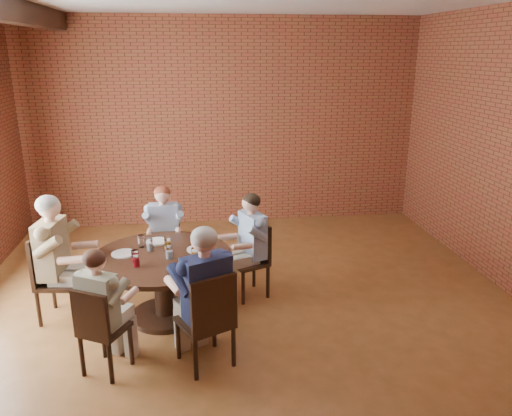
{
  "coord_description": "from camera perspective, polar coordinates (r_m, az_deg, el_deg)",
  "views": [
    {
      "loc": [
        -0.51,
        -4.8,
        2.85
      ],
      "look_at": [
        0.22,
        1.0,
        1.0
      ],
      "focal_mm": 35.0,
      "sensor_mm": 36.0,
      "label": 1
    }
  ],
  "objects": [
    {
      "name": "diner_a",
      "position": [
        5.92,
        -0.86,
        -4.41
      ],
      "size": [
        0.75,
        0.69,
        1.28
      ],
      "primitive_type": null,
      "rotation": [
        0.0,
        0.0,
        -1.17
      ],
      "color": "#3E68A1",
      "rests_on": "floor"
    },
    {
      "name": "diner_e",
      "position": [
        4.67,
        -5.98,
        -10.08
      ],
      "size": [
        0.8,
        0.86,
        1.38
      ],
      "primitive_type": null,
      "rotation": [
        0.0,
        0.0,
        3.58
      ],
      "color": "#161E40",
      "rests_on": "floor"
    },
    {
      "name": "chair_b",
      "position": [
        6.54,
        -10.33,
        -3.94
      ],
      "size": [
        0.4,
        0.4,
        0.89
      ],
      "rotation": [
        0.0,
        0.0,
        0.03
      ],
      "color": "black",
      "rests_on": "floor"
    },
    {
      "name": "chair_c",
      "position": [
        5.92,
        -22.26,
        -6.97
      ],
      "size": [
        0.52,
        0.52,
        0.98
      ],
      "rotation": [
        0.0,
        0.0,
        1.44
      ],
      "color": "black",
      "rests_on": "floor"
    },
    {
      "name": "glass_c",
      "position": [
        5.72,
        -13.0,
        -3.73
      ],
      "size": [
        0.07,
        0.07,
        0.14
      ],
      "primitive_type": "cylinder",
      "color": "white",
      "rests_on": "dining_table"
    },
    {
      "name": "diner_c",
      "position": [
        5.81,
        -21.58,
        -5.41
      ],
      "size": [
        0.78,
        0.66,
        1.41
      ],
      "primitive_type": null,
      "rotation": [
        0.0,
        0.0,
        1.44
      ],
      "color": "brown",
      "rests_on": "floor"
    },
    {
      "name": "plate_a",
      "position": [
        5.56,
        -6.57,
        -4.71
      ],
      "size": [
        0.26,
        0.26,
        0.01
      ],
      "primitive_type": "cylinder",
      "color": "white",
      "rests_on": "dining_table"
    },
    {
      "name": "chair_d",
      "position": [
        4.8,
        -17.48,
        -12.95
      ],
      "size": [
        0.5,
        0.5,
        0.87
      ],
      "rotation": [
        0.0,
        0.0,
        2.65
      ],
      "color": "black",
      "rests_on": "floor"
    },
    {
      "name": "floor",
      "position": [
        5.61,
        -1.01,
        -13.02
      ],
      "size": [
        7.0,
        7.0,
        0.0
      ],
      "primitive_type": "plane",
      "color": "brown",
      "rests_on": "ground"
    },
    {
      "name": "glass_d",
      "position": [
        5.6,
        -12.06,
        -4.11
      ],
      "size": [
        0.07,
        0.07,
        0.14
      ],
      "primitive_type": "cylinder",
      "color": "white",
      "rests_on": "dining_table"
    },
    {
      "name": "plate_b",
      "position": [
        5.85,
        -11.21,
        -3.77
      ],
      "size": [
        0.26,
        0.26,
        0.01
      ],
      "primitive_type": "cylinder",
      "color": "white",
      "rests_on": "dining_table"
    },
    {
      "name": "plate_c",
      "position": [
        5.6,
        -14.9,
        -5.05
      ],
      "size": [
        0.26,
        0.26,
        0.01
      ],
      "primitive_type": "cylinder",
      "color": "white",
      "rests_on": "dining_table"
    },
    {
      "name": "glass_a",
      "position": [
        5.42,
        -6.83,
        -4.61
      ],
      "size": [
        0.07,
        0.07,
        0.14
      ],
      "primitive_type": "cylinder",
      "color": "white",
      "rests_on": "dining_table"
    },
    {
      "name": "diner_b",
      "position": [
        6.42,
        -10.41,
        -3.04
      ],
      "size": [
        0.49,
        0.6,
        1.25
      ],
      "primitive_type": null,
      "rotation": [
        0.0,
        0.0,
        0.03
      ],
      "color": "#838FA7",
      "rests_on": "floor"
    },
    {
      "name": "diner_d",
      "position": [
        4.79,
        -17.11,
        -11.25
      ],
      "size": [
        0.67,
        0.71,
        1.22
      ],
      "primitive_type": null,
      "rotation": [
        0.0,
        0.0,
        2.65
      ],
      "color": "tan",
      "rests_on": "floor"
    },
    {
      "name": "dining_table",
      "position": [
        5.57,
        -10.56,
        -7.43
      ],
      "size": [
        1.51,
        1.51,
        0.75
      ],
      "color": "black",
      "rests_on": "floor"
    },
    {
      "name": "plate_d",
      "position": [
        5.15,
        -7.56,
        -6.62
      ],
      "size": [
        0.26,
        0.26,
        0.01
      ],
      "primitive_type": "cylinder",
      "color": "white",
      "rests_on": "dining_table"
    },
    {
      "name": "glass_b",
      "position": [
        5.61,
        -10.09,
        -3.98
      ],
      "size": [
        0.07,
        0.07,
        0.14
      ],
      "primitive_type": "cylinder",
      "color": "white",
      "rests_on": "dining_table"
    },
    {
      "name": "glass_e",
      "position": [
        5.32,
        -13.68,
        -5.41
      ],
      "size": [
        0.07,
        0.07,
        0.14
      ],
      "primitive_type": "cylinder",
      "color": "white",
      "rests_on": "dining_table"
    },
    {
      "name": "chair_e",
      "position": [
        4.68,
        -5.4,
        -12.39
      ],
      "size": [
        0.6,
        0.6,
        0.96
      ],
      "rotation": [
        0.0,
        0.0,
        3.58
      ],
      "color": "black",
      "rests_on": "floor"
    },
    {
      "name": "smartphone",
      "position": [
        5.13,
        -7.03,
        -6.74
      ],
      "size": [
        0.12,
        0.17,
        0.01
      ],
      "primitive_type": "cube",
      "rotation": [
        0.0,
        0.0,
        0.36
      ],
      "color": "black",
      "rests_on": "dining_table"
    },
    {
      "name": "glass_g",
      "position": [
        5.35,
        -9.9,
        -5.03
      ],
      "size": [
        0.07,
        0.07,
        0.14
      ],
      "primitive_type": "cylinder",
      "color": "white",
      "rests_on": "dining_table"
    },
    {
      "name": "glass_f",
      "position": [
        5.23,
        -13.59,
        -5.81
      ],
      "size": [
        0.07,
        0.07,
        0.14
      ],
      "primitive_type": "cylinder",
      "color": "white",
      "rests_on": "dining_table"
    },
    {
      "name": "chair_a",
      "position": [
        6.01,
        -0.21,
        -5.53
      ],
      "size": [
        0.52,
        0.52,
        0.91
      ],
      "rotation": [
        0.0,
        0.0,
        -1.17
      ],
      "color": "black",
      "rests_on": "floor"
    },
    {
      "name": "glass_h",
      "position": [
        5.27,
        -7.0,
        -5.26
      ],
      "size": [
        0.07,
        0.07,
        0.14
      ],
      "primitive_type": "cylinder",
      "color": "white",
      "rests_on": "dining_table"
    },
    {
      "name": "wall_back",
      "position": [
        8.4,
        -3.7,
        9.63
      ],
      "size": [
        7.0,
        0.0,
        7.0
      ],
      "primitive_type": "plane",
      "rotation": [
        1.57,
        0.0,
        0.0
      ],
      "color": "brown",
      "rests_on": "ground"
    }
  ]
}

